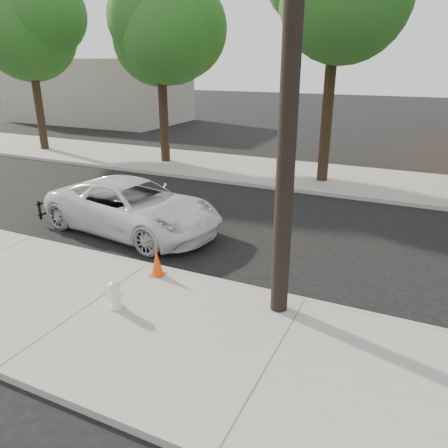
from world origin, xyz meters
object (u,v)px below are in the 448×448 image
at_px(police_cruiser, 133,207).
at_px(fire_hydrant, 115,295).
at_px(utility_pole, 290,73).
at_px(traffic_cone, 157,263).

relative_size(police_cruiser, fire_hydrant, 9.51).
xyz_separation_m(utility_pole, traffic_cone, (-3.06, 0.20, -4.24)).
xyz_separation_m(utility_pole, police_cruiser, (-5.48, 2.61, -3.92)).
distance_m(police_cruiser, traffic_cone, 3.43).
height_order(utility_pole, fire_hydrant, utility_pole).
distance_m(police_cruiser, fire_hydrant, 4.71).
distance_m(utility_pole, traffic_cone, 5.23).
bearing_deg(traffic_cone, fire_hydrant, -88.57).
bearing_deg(police_cruiser, traffic_cone, -127.12).
relative_size(police_cruiser, traffic_cone, 8.91).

